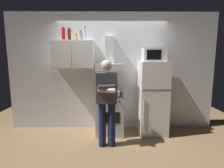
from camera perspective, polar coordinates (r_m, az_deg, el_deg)
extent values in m
plane|color=olive|center=(3.82, 0.00, -17.31)|extent=(7.00, 7.00, 0.00)
cube|color=white|center=(4.06, -0.07, 4.03)|extent=(4.80, 0.10, 2.70)
cube|color=white|center=(3.91, -12.77, 9.53)|extent=(0.90, 0.34, 0.60)
cube|color=white|center=(3.80, -16.71, 9.43)|extent=(0.43, 0.01, 0.58)
cube|color=white|center=(3.70, -9.90, 9.69)|extent=(0.43, 0.01, 0.58)
sphere|color=#B2B2B7|center=(3.74, -13.90, 6.80)|extent=(0.02, 0.02, 0.02)
sphere|color=#B2B2B7|center=(3.72, -12.69, 6.83)|extent=(0.02, 0.02, 0.02)
cube|color=silver|center=(3.89, -0.78, -10.07)|extent=(0.60, 0.60, 0.85)
cube|color=black|center=(3.78, -0.79, -3.86)|extent=(0.59, 0.59, 0.01)
cube|color=black|center=(3.60, -0.80, -11.22)|extent=(0.42, 0.01, 0.24)
cylinder|color=black|center=(3.66, -2.84, -4.07)|extent=(0.16, 0.16, 0.01)
cylinder|color=black|center=(3.66, 1.24, -4.07)|extent=(0.16, 0.16, 0.01)
cylinder|color=black|center=(3.90, -2.70, -3.31)|extent=(0.16, 0.16, 0.01)
cylinder|color=black|center=(3.90, 1.13, -3.31)|extent=(0.16, 0.16, 0.01)
cylinder|color=black|center=(3.50, -4.11, -5.84)|extent=(0.04, 0.02, 0.04)
cylinder|color=black|center=(3.49, -1.97, -5.84)|extent=(0.04, 0.02, 0.04)
cylinder|color=black|center=(3.49, 0.34, -5.84)|extent=(0.04, 0.02, 0.04)
cylinder|color=black|center=(3.49, 2.48, -5.83)|extent=(0.04, 0.02, 0.04)
cube|color=white|center=(3.78, -0.80, 5.61)|extent=(0.60, 0.44, 0.15)
cube|color=white|center=(3.92, -0.80, 11.19)|extent=(0.20, 0.16, 0.60)
cube|color=white|center=(3.90, 13.34, -4.53)|extent=(0.60, 0.60, 1.60)
cube|color=#4C4C4C|center=(3.57, 14.61, -1.85)|extent=(0.59, 0.01, 0.01)
cylinder|color=silver|center=(3.62, 10.50, -9.42)|extent=(0.02, 0.02, 0.60)
cube|color=silver|center=(3.83, 13.74, 9.38)|extent=(0.48, 0.36, 0.28)
cube|color=black|center=(3.64, 13.84, 9.44)|extent=(0.30, 0.01, 0.20)
cylinder|color=#192342|center=(3.33, -3.30, -13.32)|extent=(0.14, 0.14, 0.85)
cylinder|color=#192342|center=(3.33, -0.13, -13.33)|extent=(0.14, 0.14, 0.85)
cube|color=#3F3F47|center=(3.14, -1.77, -1.29)|extent=(0.38, 0.20, 0.56)
cylinder|color=#3F3F47|center=(3.00, -1.83, -0.99)|extent=(0.33, 0.17, 0.08)
cylinder|color=beige|center=(3.01, -1.83, -2.12)|extent=(0.33, 0.17, 0.08)
sphere|color=beige|center=(3.10, -1.81, 6.20)|extent=(0.20, 0.20, 0.20)
cylinder|color=#B7BABF|center=(3.65, 1.24, -3.19)|extent=(0.17, 0.17, 0.10)
cylinder|color=black|center=(3.64, -0.49, -2.64)|extent=(0.05, 0.01, 0.01)
cylinder|color=black|center=(3.65, 2.97, -2.64)|extent=(0.05, 0.01, 0.01)
cylinder|color=silver|center=(3.89, -8.98, 16.08)|extent=(0.07, 0.07, 0.27)
cylinder|color=black|center=(3.91, -9.03, 18.18)|extent=(0.04, 0.04, 0.02)
cylinder|color=red|center=(4.01, -15.86, 15.59)|extent=(0.07, 0.07, 0.26)
cylinder|color=black|center=(4.03, -15.95, 17.59)|extent=(0.04, 0.04, 0.02)
cylinder|color=#47230F|center=(3.97, -14.03, 15.61)|extent=(0.07, 0.07, 0.25)
cylinder|color=black|center=(3.99, -14.10, 17.50)|extent=(0.04, 0.04, 0.02)
cylinder|color=#B2B5BA|center=(3.90, -10.35, 15.37)|extent=(0.09, 0.09, 0.18)
cylinder|color=black|center=(3.91, -10.40, 16.84)|extent=(0.05, 0.05, 0.02)
cylinder|color=gold|center=(3.90, -11.76, 14.94)|extent=(0.05, 0.05, 0.13)
cylinder|color=black|center=(3.91, -11.80, 16.03)|extent=(0.03, 0.03, 0.02)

